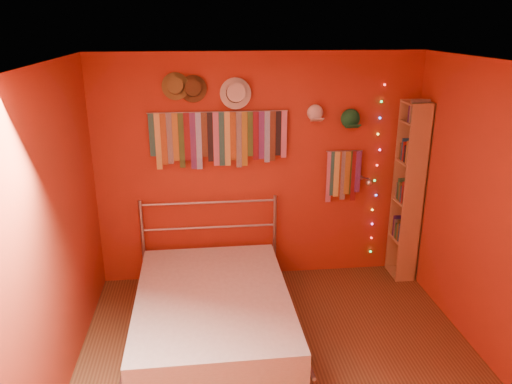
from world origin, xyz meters
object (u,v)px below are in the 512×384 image
object	(u,v)px
bookshelf	(412,191)
bed	(213,312)
tie_rack	(218,137)
reading_lamp	(368,182)

from	to	relation	value
bookshelf	bed	bearing A→B (deg)	-157.73
tie_rack	reading_lamp	world-z (taller)	tie_rack
reading_lamp	bed	distance (m)	2.13
reading_lamp	bed	world-z (taller)	reading_lamp
bookshelf	tie_rack	bearing A→B (deg)	175.77
reading_lamp	bookshelf	xyz separation A→B (m)	(0.51, 0.02, -0.13)
reading_lamp	tie_rack	bearing A→B (deg)	173.58
reading_lamp	bed	bearing A→B (deg)	-152.59
tie_rack	bed	world-z (taller)	tie_rack
reading_lamp	bed	size ratio (longest dim) A/B	0.15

